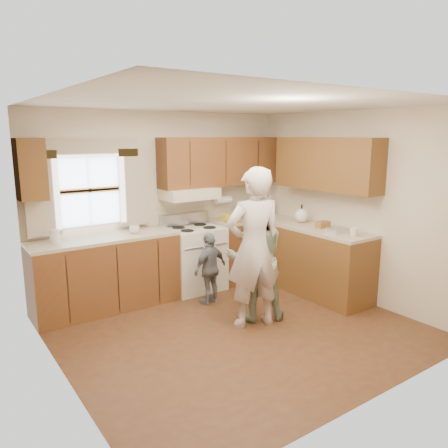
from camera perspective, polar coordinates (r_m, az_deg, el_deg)
room at (r=4.76m, az=1.77°, el=0.25°), size 3.80×3.80×3.80m
kitchen_fixtures at (r=6.05m, az=0.33°, el=-1.29°), size 3.80×2.25×2.15m
stove at (r=6.27m, az=-3.94°, el=-4.37°), size 0.76×0.67×1.07m
woman_left at (r=4.95m, az=3.91°, el=-3.19°), size 0.76×0.59×1.85m
woman_right at (r=5.20m, az=4.14°, el=-4.44°), size 0.91×0.83×1.51m
child at (r=5.74m, az=-1.81°, el=-5.79°), size 0.59×0.36×0.95m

